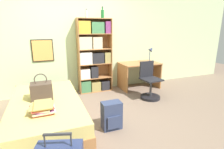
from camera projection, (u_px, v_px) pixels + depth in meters
name	position (u px, v px, depth m)	size (l,w,h in m)	color
ground_plane	(93.00, 119.00, 3.17)	(14.00, 14.00, 0.00)	#756051
wall_back	(74.00, 41.00, 4.31)	(10.00, 0.09, 2.60)	beige
bed	(47.00, 114.00, 2.85)	(1.07, 2.01, 0.50)	#A36B3D
handbag	(42.00, 91.00, 2.79)	(0.33, 0.25, 0.42)	#47382D
book_stack_on_bed	(43.00, 108.00, 2.35)	(0.34, 0.36, 0.12)	#B2382D
bookcase	(93.00, 56.00, 4.38)	(0.85, 0.29, 1.84)	#A36B3D
bottle_green	(87.00, 15.00, 4.06)	(0.06, 0.06, 0.20)	#B7BCC1
bottle_brown	(102.00, 14.00, 4.19)	(0.08, 0.08, 0.26)	#1E6B2D
desk	(139.00, 71.00, 4.76)	(1.04, 0.66, 0.70)	#A36B3D
desk_lamp	(151.00, 52.00, 4.76)	(0.19, 0.14, 0.43)	navy
desk_chair	(150.00, 87.00, 4.09)	(0.46, 0.46, 0.86)	black
backpack	(112.00, 116.00, 2.83)	(0.31, 0.23, 0.46)	#2D3856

